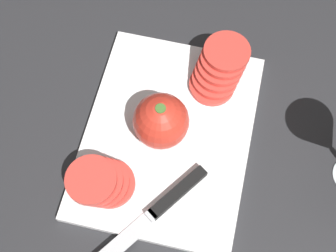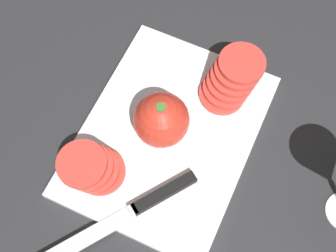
% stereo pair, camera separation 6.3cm
% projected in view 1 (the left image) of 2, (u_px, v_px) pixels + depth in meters
% --- Properties ---
extents(ground_plane, '(3.00, 3.00, 0.00)m').
position_uv_depth(ground_plane, '(192.00, 120.00, 0.81)').
color(ground_plane, '#28282B').
extents(cutting_board, '(0.36, 0.27, 0.01)m').
position_uv_depth(cutting_board, '(168.00, 135.00, 0.79)').
color(cutting_board, white).
rests_on(cutting_board, ground_plane).
extents(whole_tomato, '(0.09, 0.09, 0.09)m').
position_uv_depth(whole_tomato, '(161.00, 121.00, 0.74)').
color(whole_tomato, red).
rests_on(whole_tomato, cutting_board).
extents(knife, '(0.26, 0.19, 0.01)m').
position_uv_depth(knife, '(159.00, 209.00, 0.73)').
color(knife, silver).
rests_on(knife, cutting_board).
extents(tomato_slice_stack_near, '(0.09, 0.11, 0.04)m').
position_uv_depth(tomato_slice_stack_near, '(101.00, 182.00, 0.73)').
color(tomato_slice_stack_near, '#D63D33').
rests_on(tomato_slice_stack_near, cutting_board).
extents(tomato_slice_stack_far, '(0.12, 0.09, 0.06)m').
position_uv_depth(tomato_slice_stack_far, '(219.00, 69.00, 0.80)').
color(tomato_slice_stack_far, '#D63D33').
rests_on(tomato_slice_stack_far, cutting_board).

